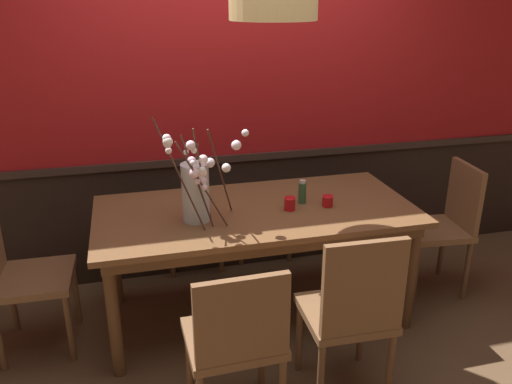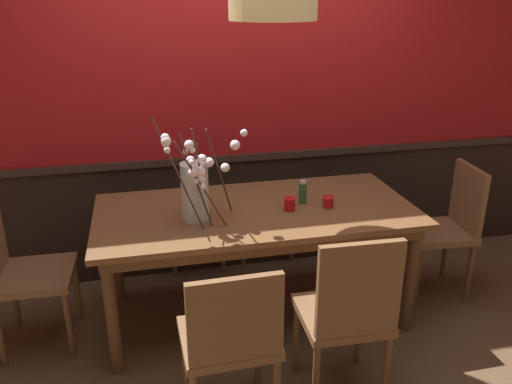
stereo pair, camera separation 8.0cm
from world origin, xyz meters
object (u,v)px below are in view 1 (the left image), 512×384
chair_near_side_right (352,309)px  vase_with_blossoms (196,189)px  chair_far_side_right (260,190)px  pendant_lamp (273,0)px  candle_holder_nearer_edge (290,204)px  candle_holder_nearer_center (328,201)px  chair_near_side_left (236,338)px  chair_far_side_left (192,198)px  chair_head_east_end (444,222)px  chair_head_west_end (19,273)px  condiment_bottle (302,192)px  dining_table (256,220)px

chair_near_side_right → vase_with_blossoms: (-0.65, 0.76, 0.42)m
chair_far_side_right → pendant_lamp: 1.77m
vase_with_blossoms → pendant_lamp: bearing=1.6°
chair_far_side_right → candle_holder_nearer_edge: 1.02m
candle_holder_nearer_center → chair_near_side_left: bearing=-132.9°
chair_far_side_left → chair_head_east_end: 1.86m
chair_head_west_end → condiment_bottle: bearing=0.5°
candle_holder_nearer_edge → chair_head_east_end: bearing=3.4°
vase_with_blossoms → candle_holder_nearer_edge: vase_with_blossoms is taller
dining_table → condiment_bottle: condiment_bottle is taller
chair_head_east_end → candle_holder_nearer_edge: size_ratio=11.27×
candle_holder_nearer_center → vase_with_blossoms: bearing=-178.3°
chair_far_side_left → vase_with_blossoms: vase_with_blossoms is taller
chair_head_west_end → chair_far_side_right: (1.68, 0.90, 0.02)m
chair_far_side_right → chair_near_side_right: chair_near_side_right is taller
chair_far_side_left → condiment_bottle: (0.60, -0.84, 0.30)m
candle_holder_nearer_center → pendant_lamp: pendant_lamp is taller
chair_near_side_left → vase_with_blossoms: 0.92m
dining_table → chair_far_side_left: size_ratio=2.07×
chair_head_east_end → vase_with_blossoms: (-1.74, -0.10, 0.44)m
chair_near_side_right → dining_table: bearing=107.5°
condiment_bottle → chair_head_west_end: bearing=-179.5°
chair_near_side_left → vase_with_blossoms: (-0.05, 0.80, 0.45)m
chair_far_side_right → candle_holder_nearer_edge: bearing=-94.3°
candle_holder_nearer_center → condiment_bottle: bearing=144.3°
chair_near_side_left → condiment_bottle: (0.63, 0.93, 0.32)m
chair_near_side_left → chair_head_east_end: (1.68, 0.90, 0.01)m
vase_with_blossoms → condiment_bottle: (0.69, 0.12, -0.13)m
chair_head_west_end → dining_table: bearing=-0.2°
condiment_bottle → chair_near_side_left: bearing=-124.4°
vase_with_blossoms → condiment_bottle: size_ratio=4.20×
chair_far_side_right → candle_holder_nearer_center: bearing=-79.9°
chair_far_side_left → chair_near_side_left: size_ratio=1.06×
chair_far_side_left → pendant_lamp: (0.36, -0.95, 1.45)m
chair_far_side_left → pendant_lamp: size_ratio=0.93×
vase_with_blossoms → condiment_bottle: 0.71m
vase_with_blossoms → candle_holder_nearer_center: vase_with_blossoms is taller
chair_head_west_end → chair_near_side_right: (1.68, -0.87, 0.03)m
chair_near_side_right → pendant_lamp: size_ratio=0.96×
chair_far_side_left → chair_near_side_left: bearing=-91.1°
chair_far_side_right → candle_holder_nearer_center: (0.17, -0.98, 0.27)m
chair_head_west_end → chair_far_side_right: 1.90m
chair_near_side_right → chair_far_side_right: bearing=90.1°
chair_far_side_left → chair_head_east_end: bearing=-27.6°
chair_head_east_end → condiment_bottle: chair_head_east_end is taller
dining_table → candle_holder_nearer_edge: bearing=-20.9°
chair_head_west_end → candle_holder_nearer_center: size_ratio=12.24×
chair_head_west_end → vase_with_blossoms: size_ratio=1.39×
candle_holder_nearer_edge → vase_with_blossoms: bearing=-177.3°
chair_head_west_end → chair_head_east_end: bearing=-0.2°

